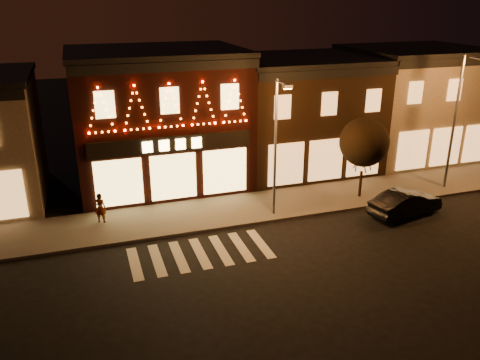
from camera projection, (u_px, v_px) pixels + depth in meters
ground at (225, 301)px, 19.12m from camera, size 120.00×120.00×0.00m
sidewalk_far at (218, 212)px, 26.79m from camera, size 44.00×4.00×0.15m
building_pulp at (159, 118)px, 30.05m from camera, size 10.20×8.34×8.30m
building_right_a at (299, 113)px, 33.01m from camera, size 9.20×8.28×7.50m
building_right_b at (412, 102)px, 35.61m from camera, size 9.20×8.28×7.80m
streetlamp_mid at (277, 139)px, 24.84m from camera, size 0.46×1.65×7.23m
streetlamp_right at (459, 113)px, 28.37m from camera, size 0.73×1.81×7.92m
tree_right at (364, 142)px, 27.60m from camera, size 2.81×2.81×4.69m
dark_sedan at (405, 203)px, 26.39m from camera, size 4.47×2.30×1.40m
pedestrian at (100, 208)px, 25.17m from camera, size 0.69×0.58×1.61m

